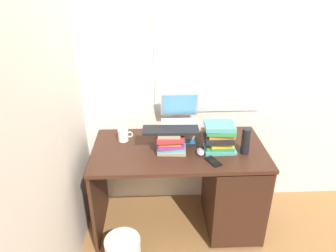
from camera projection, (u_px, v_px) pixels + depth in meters
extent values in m
plane|color=olive|center=(178.00, 222.00, 2.77)|extent=(6.00, 6.00, 0.00)
cube|color=silver|center=(176.00, 67.00, 2.53)|extent=(6.00, 0.05, 2.60)
cube|color=silver|center=(210.00, 66.00, 2.51)|extent=(0.90, 0.01, 0.80)
cube|color=beige|center=(64.00, 84.00, 2.15)|extent=(0.05, 6.00, 2.60)
cube|color=#381E14|center=(179.00, 150.00, 2.44)|extent=(1.34, 0.68, 0.03)
cube|color=#381E14|center=(99.00, 191.00, 2.58)|extent=(0.02, 0.63, 0.73)
cube|color=#381E14|center=(256.00, 186.00, 2.64)|extent=(0.02, 0.63, 0.73)
cube|color=#321B12|center=(232.00, 190.00, 2.60)|extent=(0.40, 0.58, 0.70)
cube|color=black|center=(181.00, 140.00, 2.52)|extent=(0.21, 0.19, 0.02)
cube|color=#2672B2|center=(181.00, 137.00, 2.50)|extent=(0.22, 0.16, 0.04)
cube|color=gray|center=(182.00, 133.00, 2.49)|extent=(0.20, 0.17, 0.03)
cube|color=#2672B2|center=(181.00, 130.00, 2.47)|extent=(0.20, 0.14, 0.03)
cube|color=yellow|center=(181.00, 127.00, 2.46)|extent=(0.23, 0.17, 0.02)
cube|color=gray|center=(172.00, 149.00, 2.40)|extent=(0.23, 0.20, 0.02)
cube|color=teal|center=(170.00, 146.00, 2.38)|extent=(0.21, 0.16, 0.03)
cube|color=#8C338C|center=(170.00, 144.00, 2.36)|extent=(0.21, 0.16, 0.02)
cube|color=orange|center=(170.00, 140.00, 2.36)|extent=(0.17, 0.15, 0.04)
cube|color=#B22D33|center=(170.00, 137.00, 2.34)|extent=(0.21, 0.18, 0.03)
cube|color=gray|center=(169.00, 133.00, 2.33)|extent=(0.17, 0.17, 0.02)
cube|color=teal|center=(219.00, 149.00, 2.39)|extent=(0.24, 0.16, 0.02)
cube|color=#338C4C|center=(219.00, 146.00, 2.39)|extent=(0.22, 0.16, 0.03)
cube|color=yellow|center=(221.00, 142.00, 2.36)|extent=(0.18, 0.15, 0.04)
cube|color=black|center=(219.00, 138.00, 2.34)|extent=(0.21, 0.18, 0.03)
cube|color=orange|center=(221.00, 134.00, 2.34)|extent=(0.20, 0.13, 0.03)
cube|color=#338C4C|center=(221.00, 130.00, 2.32)|extent=(0.23, 0.17, 0.03)
cube|color=teal|center=(220.00, 126.00, 2.31)|extent=(0.23, 0.18, 0.03)
cube|color=#B7BABF|center=(181.00, 125.00, 2.45)|extent=(0.30, 0.22, 0.01)
cube|color=#B7BABF|center=(179.00, 105.00, 2.53)|extent=(0.30, 0.07, 0.21)
cube|color=#59A5E5|center=(179.00, 105.00, 2.52)|extent=(0.27, 0.06, 0.19)
cube|color=black|center=(171.00, 130.00, 2.32)|extent=(0.42, 0.15, 0.02)
ellipsoid|color=#A5A8AD|center=(200.00, 152.00, 2.35)|extent=(0.06, 0.10, 0.04)
cylinder|color=white|center=(123.00, 135.00, 2.51)|extent=(0.08, 0.08, 0.10)
torus|color=white|center=(130.00, 134.00, 2.51)|extent=(0.05, 0.01, 0.05)
cylinder|color=black|center=(246.00, 141.00, 2.32)|extent=(0.07, 0.07, 0.21)
cube|color=black|center=(213.00, 161.00, 2.25)|extent=(0.12, 0.15, 0.01)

